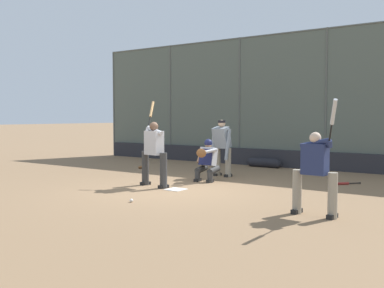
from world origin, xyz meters
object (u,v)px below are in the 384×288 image
object	(u,v)px
batter_at_plate	(154,151)
catcher_behind_plate	(207,159)
batter_on_deck	(315,171)
spare_bat_near_backstop	(343,184)
umpire_home	(222,146)
equipment_bag_dugout_side	(264,163)
fielding_glove_on_dirt	(143,167)
baseball_loose	(131,200)

from	to	relation	value
batter_at_plate	catcher_behind_plate	size ratio (longest dim) A/B	1.88
batter_on_deck	spare_bat_near_backstop	world-z (taller)	batter_on_deck
umpire_home	equipment_bag_dugout_side	distance (m)	2.96
batter_at_plate	catcher_behind_plate	xyz separation A→B (m)	(-0.60, -1.53, -0.29)
fielding_glove_on_dirt	baseball_loose	distance (m)	5.97
umpire_home	fielding_glove_on_dirt	xyz separation A→B (m)	(3.23, -0.14, -0.85)
fielding_glove_on_dirt	baseball_loose	world-z (taller)	fielding_glove_on_dirt
umpire_home	baseball_loose	world-z (taller)	umpire_home
baseball_loose	fielding_glove_on_dirt	bearing A→B (deg)	-50.82
spare_bat_near_backstop	fielding_glove_on_dirt	world-z (taller)	fielding_glove_on_dirt
batter_at_plate	equipment_bag_dugout_side	bearing A→B (deg)	-82.34
baseball_loose	catcher_behind_plate	bearing A→B (deg)	-83.90
equipment_bag_dugout_side	spare_bat_near_backstop	bearing A→B (deg)	144.46
batter_at_plate	baseball_loose	xyz separation A→B (m)	(-0.96, 1.88, -0.85)
equipment_bag_dugout_side	umpire_home	bearing A→B (deg)	90.53
umpire_home	fielding_glove_on_dirt	bearing A→B (deg)	3.28
batter_on_deck	catcher_behind_plate	bearing A→B (deg)	152.10
batter_at_plate	spare_bat_near_backstop	distance (m)	4.96
batter_on_deck	equipment_bag_dugout_side	size ratio (longest dim) A/B	1.62
fielding_glove_on_dirt	equipment_bag_dugout_side	distance (m)	4.21
catcher_behind_plate	equipment_bag_dugout_side	bearing A→B (deg)	-89.47
umpire_home	catcher_behind_plate	bearing A→B (deg)	105.14
catcher_behind_plate	umpire_home	world-z (taller)	umpire_home
batter_on_deck	spare_bat_near_backstop	bearing A→B (deg)	104.09
catcher_behind_plate	equipment_bag_dugout_side	world-z (taller)	catcher_behind_plate
batter_at_plate	umpire_home	distance (m)	2.65
catcher_behind_plate	baseball_loose	xyz separation A→B (m)	(-0.36, 3.41, -0.56)
batter_on_deck	spare_bat_near_backstop	xyz separation A→B (m)	(0.68, -3.97, -0.78)
batter_at_plate	equipment_bag_dugout_side	xyz separation A→B (m)	(-0.39, -5.49, -0.73)
batter_at_plate	batter_on_deck	size ratio (longest dim) A/B	1.05
batter_on_deck	fielding_glove_on_dirt	xyz separation A→B (m)	(7.32, -3.70, -0.77)
batter_on_deck	equipment_bag_dugout_side	xyz separation A→B (m)	(4.12, -6.43, -0.66)
batter_at_plate	baseball_loose	size ratio (longest dim) A/B	29.34
catcher_behind_plate	equipment_bag_dugout_side	size ratio (longest dim) A/B	0.90
spare_bat_near_backstop	equipment_bag_dugout_side	size ratio (longest dim) A/B	0.48
fielding_glove_on_dirt	spare_bat_near_backstop	bearing A→B (deg)	-177.63
fielding_glove_on_dirt	umpire_home	bearing A→B (deg)	177.57
catcher_behind_plate	batter_on_deck	bearing A→B (deg)	145.23
batter_at_plate	fielding_glove_on_dirt	world-z (taller)	batter_at_plate
batter_at_plate	catcher_behind_plate	distance (m)	1.66
umpire_home	batter_on_deck	bearing A→B (deg)	144.68
catcher_behind_plate	fielding_glove_on_dirt	xyz separation A→B (m)	(3.41, -1.22, -0.55)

